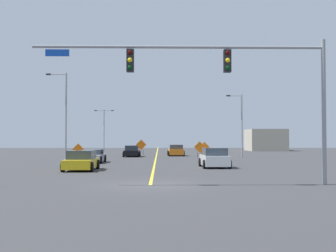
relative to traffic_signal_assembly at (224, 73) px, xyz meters
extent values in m
plane|color=#38383A|center=(-3.43, 0.01, -5.19)|extent=(161.67, 161.67, 0.00)
cube|color=yellow|center=(-3.43, 44.92, -5.19)|extent=(0.16, 89.82, 0.01)
cylinder|color=gray|center=(4.65, 0.01, -1.80)|extent=(0.20, 0.20, 6.77)
cylinder|color=gray|center=(-2.11, 0.01, 1.20)|extent=(13.54, 0.14, 0.14)
cube|color=black|center=(0.14, 0.01, 0.55)|extent=(0.34, 0.32, 1.05)
sphere|color=#3A0503|center=(0.14, -0.16, 0.90)|extent=(0.22, 0.22, 0.22)
sphere|color=yellow|center=(0.14, -0.16, 0.55)|extent=(0.22, 0.22, 0.22)
sphere|color=black|center=(0.14, -0.16, 0.20)|extent=(0.22, 0.22, 0.22)
cube|color=black|center=(-4.37, 0.01, 0.55)|extent=(0.34, 0.32, 1.05)
sphere|color=#3A0503|center=(-4.37, -0.16, 0.90)|extent=(0.22, 0.22, 0.22)
sphere|color=yellow|center=(-4.37, -0.16, 0.55)|extent=(0.22, 0.22, 0.22)
sphere|color=black|center=(-4.37, -0.16, 0.20)|extent=(0.22, 0.22, 0.22)
cube|color=#1447B7|center=(-7.74, 0.01, 0.91)|extent=(1.10, 0.03, 0.32)
cylinder|color=gray|center=(6.44, 28.61, -1.57)|extent=(0.16, 0.16, 7.25)
cylinder|color=gray|center=(5.66, 28.61, 1.91)|extent=(1.56, 0.08, 0.08)
cube|color=#262628|center=(4.89, 28.61, 1.91)|extent=(0.44, 0.24, 0.14)
cylinder|color=gray|center=(-12.12, 21.47, -0.91)|extent=(0.16, 0.16, 8.56)
cylinder|color=gray|center=(-12.99, 21.47, 3.22)|extent=(1.74, 0.08, 0.08)
cube|color=#262628|center=(-13.86, 21.47, 3.22)|extent=(0.44, 0.24, 0.14)
cylinder|color=gray|center=(-12.89, 55.03, -1.53)|extent=(0.16, 0.16, 7.32)
cylinder|color=gray|center=(-13.64, 55.03, 1.98)|extent=(1.49, 0.08, 0.08)
cube|color=#262628|center=(-14.38, 55.03, 1.98)|extent=(0.44, 0.24, 0.14)
cylinder|color=gray|center=(-12.15, 55.03, 1.98)|extent=(1.49, 0.08, 0.08)
cube|color=#262628|center=(-11.40, 55.03, 1.98)|extent=(0.44, 0.24, 0.14)
cube|color=orange|center=(0.67, 15.08, -3.91)|extent=(1.19, 0.13, 1.19)
cylinder|color=black|center=(0.44, 15.09, -4.86)|extent=(0.05, 0.05, 0.67)
cylinder|color=black|center=(0.91, 15.06, -4.86)|extent=(0.05, 0.05, 0.67)
cube|color=orange|center=(1.54, 28.20, -3.98)|extent=(1.28, 0.09, 1.28)
cylinder|color=black|center=(1.29, 28.21, -4.91)|extent=(0.05, 0.05, 0.56)
cylinder|color=black|center=(1.78, 28.19, -4.91)|extent=(0.05, 0.05, 0.56)
cube|color=orange|center=(-9.45, 13.93, -3.98)|extent=(1.10, 0.06, 1.10)
cylinder|color=black|center=(-9.67, 13.93, -4.87)|extent=(0.05, 0.05, 0.64)
cylinder|color=black|center=(-9.24, 13.93, -4.87)|extent=(0.05, 0.05, 0.64)
cube|color=orange|center=(-5.46, 36.02, -3.82)|extent=(1.39, 0.16, 1.39)
cylinder|color=black|center=(-5.73, 35.99, -4.86)|extent=(0.05, 0.05, 0.65)
cylinder|color=black|center=(-5.19, 36.04, -4.86)|extent=(0.05, 0.05, 0.65)
cube|color=black|center=(-6.34, 30.95, -4.73)|extent=(1.74, 3.97, 0.61)
cube|color=#333D47|center=(-6.34, 31.14, -4.13)|extent=(1.55, 1.98, 0.57)
cylinder|color=black|center=(-7.20, 29.57, -4.87)|extent=(0.23, 0.64, 0.64)
cylinder|color=black|center=(-5.50, 29.55, -4.87)|extent=(0.23, 0.64, 0.64)
cylinder|color=black|center=(-7.18, 32.34, -4.87)|extent=(0.23, 0.64, 0.64)
cylinder|color=black|center=(-5.47, 32.32, -4.87)|extent=(0.23, 0.64, 0.64)
cube|color=white|center=(1.06, 11.82, -4.66)|extent=(1.87, 3.88, 0.74)
cube|color=#333D47|center=(1.07, 11.62, -4.01)|extent=(1.65, 2.12, 0.56)
cylinder|color=black|center=(1.93, 13.18, -4.87)|extent=(0.23, 0.64, 0.64)
cylinder|color=black|center=(0.14, 13.14, -4.87)|extent=(0.23, 0.64, 0.64)
cylinder|color=black|center=(1.99, 10.49, -4.87)|extent=(0.23, 0.64, 0.64)
cylinder|color=black|center=(0.20, 10.45, -4.87)|extent=(0.23, 0.64, 0.64)
cube|color=#B7BABF|center=(-8.97, 18.32, -4.75)|extent=(1.77, 4.33, 0.56)
cube|color=#333D47|center=(-8.97, 18.54, -4.24)|extent=(1.57, 1.98, 0.46)
cylinder|color=black|center=(-9.81, 16.81, -4.87)|extent=(0.23, 0.64, 0.64)
cylinder|color=black|center=(-8.09, 16.82, -4.87)|extent=(0.23, 0.64, 0.64)
cylinder|color=black|center=(-9.85, 19.82, -4.87)|extent=(0.23, 0.64, 0.64)
cylinder|color=black|center=(-8.12, 19.84, -4.87)|extent=(0.23, 0.64, 0.64)
cube|color=gold|center=(-8.33, 9.18, -4.73)|extent=(1.85, 4.07, 0.60)
cube|color=#333D47|center=(-8.33, 9.39, -4.14)|extent=(1.66, 2.38, 0.59)
cylinder|color=black|center=(-9.23, 7.76, -4.87)|extent=(0.22, 0.64, 0.64)
cylinder|color=black|center=(-7.41, 7.77, -4.87)|extent=(0.22, 0.64, 0.64)
cylinder|color=black|center=(-9.25, 10.60, -4.87)|extent=(0.22, 0.64, 0.64)
cylinder|color=black|center=(-7.42, 10.61, -4.87)|extent=(0.22, 0.64, 0.64)
cube|color=orange|center=(-0.98, 33.54, -4.67)|extent=(1.89, 4.05, 0.72)
cube|color=#333D47|center=(-0.98, 33.34, -4.05)|extent=(1.66, 2.34, 0.52)
cylinder|color=black|center=(-0.14, 34.97, -4.87)|extent=(0.24, 0.65, 0.64)
cylinder|color=black|center=(-1.91, 34.92, -4.87)|extent=(0.24, 0.65, 0.64)
cylinder|color=black|center=(-0.06, 32.16, -4.87)|extent=(0.24, 0.65, 0.64)
cylinder|color=black|center=(-1.83, 32.11, -4.87)|extent=(0.24, 0.65, 0.64)
cube|color=#B2A893|center=(16.22, 56.26, -3.25)|extent=(6.49, 6.80, 3.88)
camera|label=1|loc=(-3.00, -19.30, -3.08)|focal=44.78mm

